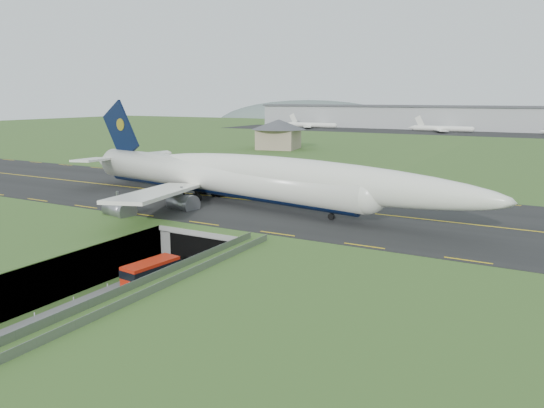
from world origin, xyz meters
The scene contains 10 objects.
ground centered at (0.00, 0.00, 0.00)m, with size 900.00×900.00×0.00m, color #3C6026.
airfield_deck centered at (0.00, 0.00, 3.00)m, with size 800.00×800.00×6.00m, color gray.
trench_road centered at (0.00, -7.50, 0.10)m, with size 12.00×75.00×0.20m, color slate.
taxiway centered at (0.00, 33.00, 6.09)m, with size 800.00×44.00×0.18m, color black.
tunnel_portal centered at (0.00, 16.71, 3.33)m, with size 17.00×22.30×6.00m.
guideway centered at (11.00, -19.11, 5.32)m, with size 3.00×53.00×7.05m.
jumbo_jet centered at (-4.94, 28.34, 11.61)m, with size 98.49×62.01×20.82m.
shuttle_tram centered at (-0.98, -2.31, 1.93)m, with size 4.25×9.05×3.53m.
service_building centered at (-53.20, 132.39, 13.12)m, with size 25.85×25.85×12.03m.
cargo_terminal centered at (-0.21, 299.41, 13.96)m, with size 320.00×67.00×15.60m.
Camera 1 is at (49.84, -57.44, 26.82)m, focal length 35.00 mm.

